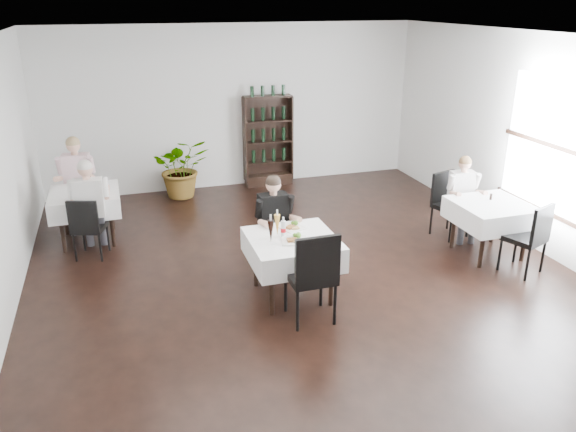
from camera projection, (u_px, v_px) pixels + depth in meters
The scene contains 24 objects.
room_shell at pixel (317, 176), 6.45m from camera, with size 9.00×9.00×9.00m.
window_right at pixel (564, 153), 7.42m from camera, with size 0.06×2.30×1.85m.
wine_shelf at pixel (268, 142), 10.69m from camera, with size 0.90×0.28×1.75m.
main_table at pixel (292, 249), 6.69m from camera, with size 1.03×1.03×0.77m.
left_table at pixel (85, 201), 8.24m from camera, with size 0.98×0.98×0.77m.
right_table at pixel (491, 213), 7.79m from camera, with size 0.98×0.98×0.77m.
potted_tree at pixel (182, 167), 10.13m from camera, with size 0.99×0.86×1.10m, color #295F20.
main_chair_far at pixel (275, 232), 7.44m from camera, with size 0.41×0.42×0.91m.
main_chair_near at pixel (313, 272), 6.12m from camera, with size 0.50×0.51×1.10m.
left_chair_far at pixel (82, 192), 8.86m from camera, with size 0.50×0.51×0.96m.
left_chair_near at pixel (87, 225), 7.70m from camera, with size 0.51×0.51×0.89m.
right_chair_far at pixel (448, 200), 8.50m from camera, with size 0.55×0.55×0.97m.
right_chair_near at pixel (531, 234), 7.25m from camera, with size 0.58×0.59×0.98m.
diner_main at pixel (275, 218), 7.19m from camera, with size 0.52×0.52×1.34m.
diner_left_far at pixel (77, 176), 8.63m from camera, with size 0.58×0.60×1.46m.
diner_left_near at pixel (90, 199), 7.77m from camera, with size 0.54×0.54×1.40m.
diner_right_far at pixel (464, 192), 8.31m from camera, with size 0.51×0.53×1.26m.
plate_far at pixel (293, 227), 6.89m from camera, with size 0.33×0.33×0.08m.
plate_near at pixel (295, 240), 6.52m from camera, with size 0.35×0.35×0.09m.
pilsner_dark at pixel (271, 231), 6.46m from camera, with size 0.08×0.08×0.34m.
pilsner_lager at pixel (277, 225), 6.66m from camera, with size 0.08×0.08×0.32m.
coke_bottle at pixel (283, 229), 6.63m from camera, with size 0.06×0.06×0.25m.
napkin_cutlery at pixel (325, 238), 6.60m from camera, with size 0.18×0.18×0.02m.
pepper_mill at pixel (491, 197), 7.86m from camera, with size 0.04×0.04×0.09m, color black.
Camera 1 is at (-2.17, -5.79, 3.43)m, focal length 35.00 mm.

